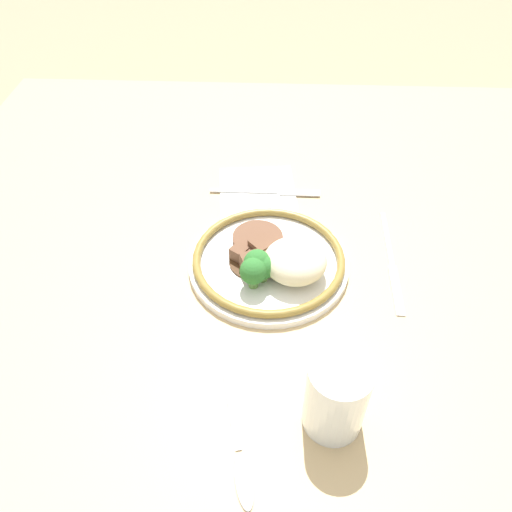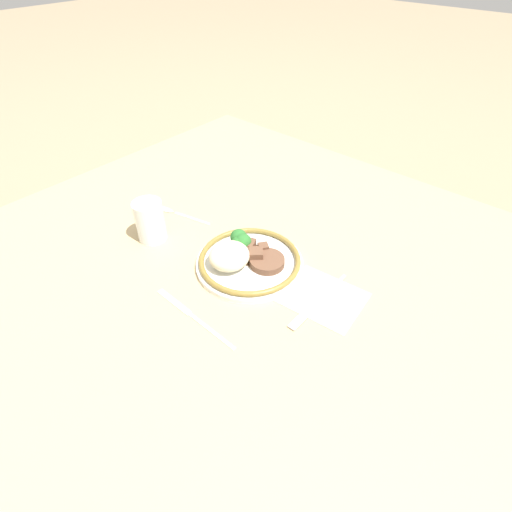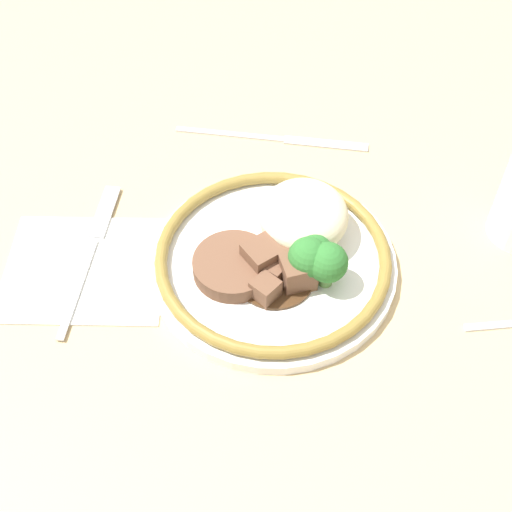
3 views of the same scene
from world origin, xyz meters
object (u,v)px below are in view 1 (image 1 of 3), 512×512
Objects in this scene: knife at (392,263)px; juice_glass at (335,400)px; fork at (276,192)px; plate at (272,260)px; spoon at (241,462)px.

juice_glass is at bearing -21.29° from knife.
juice_glass is 0.28m from knife.
fork is 0.24m from knife.
plate is 1.40× the size of spoon.
juice_glass reaches higher than plate.
fork is 0.47m from spoon.
plate reaches higher than fork.
knife is (-0.02, 0.18, -0.02)m from plate.
plate is 1.08× the size of knife.
spoon is at bearing -61.55° from juice_glass.
plate is 1.23× the size of fork.
fork is at bearing -131.90° from knife.
knife is at bearing 133.51° from spoon.
fork reaches higher than knife.
fork is at bearing -170.62° from juice_glass.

